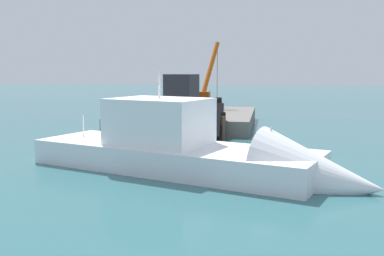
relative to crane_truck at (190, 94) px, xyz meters
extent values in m
plane|color=#2D6066|center=(6.28, -0.05, -2.39)|extent=(200.00, 200.00, 0.00)
cube|color=slate|center=(0.23, -0.05, -1.88)|extent=(11.42, 9.63, 1.01)
cube|color=black|center=(-0.68, 0.21, -0.65)|extent=(6.08, 3.85, 0.45)
cube|color=#26262C|center=(1.27, -0.39, 0.53)|extent=(2.16, 2.54, 1.91)
cylinder|color=black|center=(1.55, 0.70, -0.87)|extent=(1.04, 0.59, 1.00)
cylinder|color=black|center=(0.88, -1.45, -0.87)|extent=(1.04, 0.59, 1.00)
cylinder|color=black|center=(-2.23, 1.88, -0.87)|extent=(1.04, 0.59, 1.00)
cylinder|color=black|center=(-2.91, -0.27, -0.87)|extent=(1.04, 0.59, 1.00)
cylinder|color=#BF4C0C|center=(-3.71, 1.11, 2.03)|extent=(3.21, 1.20, 4.32)
cube|color=#BF4C0C|center=(-2.30, 0.72, -0.17)|extent=(1.00, 1.00, 0.50)
cylinder|color=#4C4C19|center=(-5.13, 1.50, 1.50)|extent=(0.04, 0.04, 5.18)
cylinder|color=#292929|center=(0.97, -1.65, -1.00)|extent=(0.28, 0.28, 0.74)
cylinder|color=orange|center=(0.97, -1.65, -0.27)|extent=(0.34, 0.34, 0.74)
sphere|color=tan|center=(0.97, -1.65, 0.21)|extent=(0.21, 0.21, 0.21)
cube|color=black|center=(6.91, 2.31, -1.92)|extent=(3.74, 1.95, 3.31)
cube|color=black|center=(7.11, 2.32, -1.36)|extent=(2.23, 1.67, 1.98)
cylinder|color=black|center=(7.81, 3.25, -3.14)|extent=(0.91, 0.26, 0.90)
cylinder|color=black|center=(7.89, 1.46, -3.14)|extent=(0.91, 0.26, 0.90)
cylinder|color=black|center=(5.53, 3.15, -1.15)|extent=(0.91, 0.26, 0.90)
cylinder|color=black|center=(5.61, 1.36, -1.15)|extent=(0.91, 0.26, 0.90)
cube|color=white|center=(15.08, 1.94, -2.17)|extent=(7.53, 12.78, 1.67)
cone|color=white|center=(17.10, 7.72, -2.17)|extent=(4.91, 5.27, 3.71)
cube|color=white|center=(14.88, 1.36, -0.37)|extent=(4.09, 4.66, 1.93)
cylinder|color=white|center=(14.88, 1.36, 1.19)|extent=(0.10, 0.10, 1.20)
cylinder|color=silver|center=(16.49, 5.98, -0.83)|extent=(0.06, 0.06, 1.00)
cylinder|color=silver|center=(13.47, -2.68, -0.83)|extent=(0.06, 0.06, 1.00)
cylinder|color=brown|center=(6.53, -3.33, -1.45)|extent=(0.33, 0.33, 1.88)
cylinder|color=#4E4729|center=(6.63, -0.25, -1.44)|extent=(0.30, 0.30, 1.88)
cylinder|color=brown|center=(6.69, 3.18, -1.67)|extent=(0.32, 0.32, 1.43)
camera|label=1|loc=(32.84, 5.85, 1.74)|focal=41.25mm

